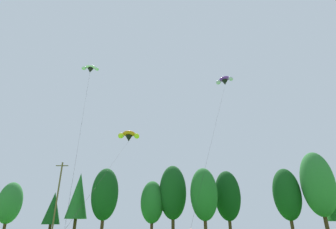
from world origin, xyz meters
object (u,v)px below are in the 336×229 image
parafoil_kite_mid_purple (225,81)px  parafoil_kite_far_orange (129,136)px  utility_pole (57,197)px  parafoil_kite_high_white (90,69)px

parafoil_kite_mid_purple → parafoil_kite_far_orange: (-15.81, -1.63, -10.51)m
parafoil_kite_mid_purple → parafoil_kite_far_orange: bearing=-174.1°
parafoil_kite_far_orange → utility_pole: bearing=147.1°
parafoil_kite_high_white → parafoil_kite_far_orange: parafoil_kite_high_white is taller
parafoil_kite_far_orange → parafoil_kite_mid_purple: bearing=5.9°
parafoil_kite_high_white → parafoil_kite_far_orange: size_ratio=1.14×
parafoil_kite_mid_purple → parafoil_kite_far_orange: 19.05m
parafoil_kite_mid_purple → parafoil_kite_high_white: bearing=-170.5°
utility_pole → parafoil_kite_mid_purple: 35.05m
parafoil_kite_high_white → parafoil_kite_far_orange: (6.55, 2.12, -10.73)m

